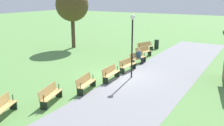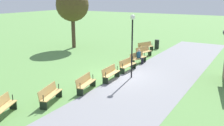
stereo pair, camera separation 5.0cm
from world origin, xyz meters
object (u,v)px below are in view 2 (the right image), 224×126
(bench_5, at_px, (85,83))
(bench_3, at_px, (127,65))
(lamp_post, at_px, (132,35))
(trash_bin, at_px, (157,44))
(bench_4, at_px, (111,73))
(tree_1, at_px, (72,5))
(bench_6, at_px, (50,94))
(bench_7, at_px, (2,107))
(bench_0, at_px, (145,46))
(bench_1, at_px, (143,52))
(person_seated, at_px, (140,56))
(bench_2, at_px, (138,58))

(bench_5, bearing_deg, bench_3, 167.18)
(lamp_post, relative_size, trash_bin, 4.51)
(bench_4, xyz_separation_m, tree_1, (-7.25, -8.88, 3.92))
(bench_4, height_order, trash_bin, trash_bin)
(bench_3, relative_size, bench_6, 0.98)
(bench_7, bearing_deg, bench_0, 157.53)
(bench_4, bearing_deg, bench_5, -9.59)
(bench_7, bearing_deg, bench_1, 154.35)
(bench_4, distance_m, person_seated, 4.81)
(person_seated, height_order, trash_bin, person_seated)
(bench_0, height_order, bench_7, same)
(tree_1, relative_size, trash_bin, 6.57)
(bench_1, relative_size, bench_2, 1.00)
(bench_3, relative_size, bench_4, 1.00)
(bench_7, bearing_deg, lamp_post, 140.47)
(bench_0, bearing_deg, bench_4, 32.03)
(bench_4, xyz_separation_m, bench_7, (6.99, -1.58, 0.00))
(lamp_post, bearing_deg, person_seated, -163.79)
(bench_4, height_order, tree_1, tree_1)
(bench_0, relative_size, bench_1, 0.99)
(bench_5, bearing_deg, lamp_post, 151.88)
(person_seated, xyz_separation_m, tree_1, (-2.45, -8.76, 3.75))
(person_seated, xyz_separation_m, trash_bin, (-6.38, -0.96, -0.17))
(bench_2, bearing_deg, lamp_post, 28.12)
(bench_4, bearing_deg, person_seated, 178.19)
(bench_4, relative_size, bench_7, 0.99)
(bench_0, distance_m, bench_6, 14.13)
(bench_2, height_order, bench_6, same)
(bench_3, bearing_deg, bench_2, -170.41)
(person_seated, bearing_deg, bench_6, 5.55)
(bench_5, distance_m, person_seated, 7.20)
(tree_1, bearing_deg, bench_0, 106.31)
(bench_1, height_order, trash_bin, trash_bin)
(bench_3, bearing_deg, bench_1, -167.22)
(bench_2, bearing_deg, tree_1, -96.39)
(bench_5, relative_size, bench_7, 1.00)
(bench_1, relative_size, trash_bin, 1.98)
(bench_5, bearing_deg, bench_6, -22.39)
(bench_6, bearing_deg, trash_bin, 164.96)
(bench_6, xyz_separation_m, tree_1, (-11.98, -8.08, 3.92))
(bench_6, height_order, trash_bin, trash_bin)
(person_seated, bearing_deg, bench_7, 2.55)
(bench_4, distance_m, lamp_post, 2.86)
(lamp_post, bearing_deg, bench_2, -161.51)
(bench_2, bearing_deg, bench_5, 9.63)
(bench_5, height_order, tree_1, tree_1)
(tree_1, distance_m, trash_bin, 9.58)
(bench_7, height_order, person_seated, person_seated)
(bench_1, relative_size, bench_4, 1.02)
(bench_3, bearing_deg, trash_bin, -169.82)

